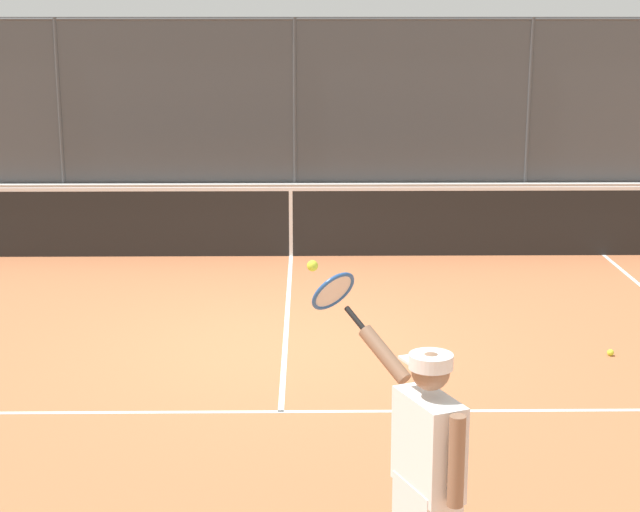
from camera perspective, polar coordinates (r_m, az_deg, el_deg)
The scene contains 6 objects.
ground_plane at distance 10.33m, azimuth -1.96°, elevation -5.08°, with size 60.00×60.00×0.00m, color #B76B42.
court_line_markings at distance 8.42m, azimuth -2.25°, elevation -9.52°, with size 8.71×10.24×0.01m.
fence_backdrop at distance 19.68m, azimuth -1.39°, elevation 8.29°, with size 20.35×1.37×3.18m.
tennis_net at distance 13.98m, azimuth -1.64°, elevation 1.98°, with size 11.19×0.09×1.07m.
tennis_player at distance 5.57m, azimuth 5.89°, elevation -11.86°, with size 0.84×1.16×1.88m.
tennis_ball_near_baseline at distance 10.45m, azimuth 15.91°, elevation -5.21°, with size 0.07×0.07×0.07m, color #CCDB33.
Camera 1 is at (-0.23, 9.79, 3.31)m, focal length 57.33 mm.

